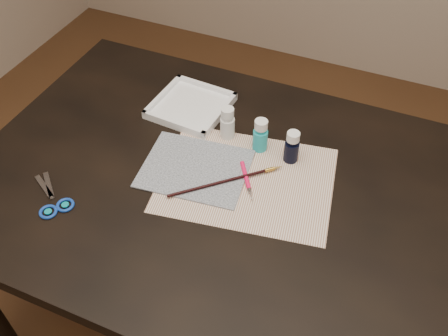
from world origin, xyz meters
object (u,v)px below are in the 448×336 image
at_px(palette_tray, 191,105).
at_px(paper, 247,179).
at_px(canvas, 195,168).
at_px(paint_bottle_white, 228,123).
at_px(paint_bottle_cyan, 260,135).
at_px(paint_bottle_navy, 292,147).
at_px(scissors, 48,195).

bearing_deg(palette_tray, paper, -38.19).
xyz_separation_m(canvas, paint_bottle_white, (0.03, 0.15, 0.04)).
xyz_separation_m(paint_bottle_cyan, paint_bottle_navy, (0.09, -0.01, -0.00)).
relative_size(paper, paint_bottle_cyan, 4.47).
bearing_deg(paper, scissors, -150.41).
bearing_deg(paint_bottle_navy, scissors, -145.01).
distance_m(paper, palette_tray, 0.32).
xyz_separation_m(canvas, scissors, (-0.29, -0.22, 0.00)).
xyz_separation_m(paint_bottle_navy, scissors, (-0.51, -0.35, -0.04)).
bearing_deg(paint_bottle_cyan, scissors, -139.01).
height_order(paper, canvas, canvas).
relative_size(canvas, paint_bottle_cyan, 2.78).
xyz_separation_m(paint_bottle_cyan, scissors, (-0.42, -0.36, -0.04)).
relative_size(paper, scissors, 2.52).
bearing_deg(canvas, scissors, -142.47).
relative_size(paper, paint_bottle_white, 4.46).
distance_m(scissors, palette_tray, 0.47).
bearing_deg(scissors, paint_bottle_cyan, -109.66).
distance_m(paper, scissors, 0.49).
bearing_deg(paint_bottle_navy, canvas, -148.77).
height_order(canvas, paint_bottle_white, paint_bottle_white).
relative_size(paint_bottle_white, palette_tray, 0.47).
xyz_separation_m(scissors, palette_tray, (0.17, 0.44, 0.01)).
bearing_deg(paint_bottle_white, paint_bottle_navy, -6.00).
distance_m(canvas, paint_bottle_cyan, 0.19).
height_order(paint_bottle_cyan, scissors, paint_bottle_cyan).
bearing_deg(palette_tray, paint_bottle_cyan, -18.03).
bearing_deg(scissors, paint_bottle_navy, -115.66).
distance_m(paint_bottle_cyan, paint_bottle_navy, 0.09).
bearing_deg(paint_bottle_navy, paper, -125.19).
height_order(paper, paint_bottle_cyan, paint_bottle_cyan).
height_order(paint_bottle_white, paint_bottle_cyan, same).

